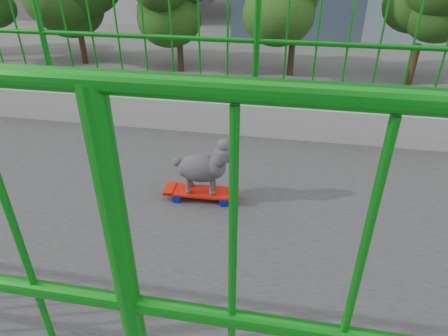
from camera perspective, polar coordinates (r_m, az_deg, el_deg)
name	(u,v)px	position (r m, az deg, el deg)	size (l,w,h in m)	color
road	(190,157)	(17.82, -5.04, 1.62)	(18.00, 90.00, 0.02)	black
street_trees	(251,4)	(28.48, 4.00, 22.69)	(5.30, 60.40, 7.26)	black
skateboard	(201,192)	(2.78, -3.30, -3.58)	(0.18, 0.53, 0.07)	red
poodle	(204,166)	(2.66, -2.93, 0.29)	(0.20, 0.45, 0.38)	#333036
car_0	(436,290)	(11.97, 28.53, -15.35)	(1.70, 4.22, 1.44)	red
car_1	(84,182)	(15.57, -19.74, -1.87)	(1.52, 4.36, 1.44)	silver
car_4	(224,97)	(22.54, -0.03, 10.31)	(1.87, 4.64, 1.58)	red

